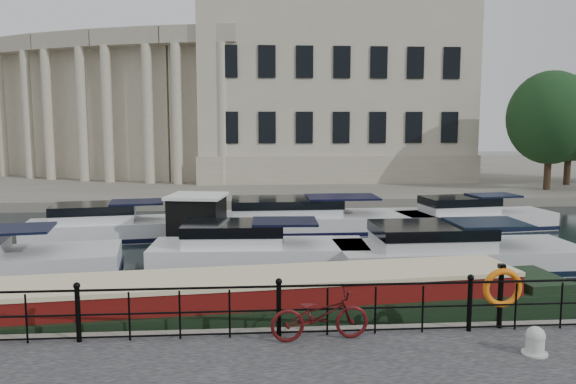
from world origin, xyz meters
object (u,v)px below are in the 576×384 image
object	(u,v)px
mooring_bollard	(535,341)
life_ring_post	(502,289)
harbour_hut	(197,224)
bicycle	(320,315)
narrowboat	(258,308)

from	to	relation	value
mooring_bollard	life_ring_post	world-z (taller)	life_ring_post
mooring_bollard	harbour_hut	bearing A→B (deg)	121.30
bicycle	narrowboat	size ratio (longest dim) A/B	0.12
bicycle	life_ring_post	xyz separation A→B (m)	(3.92, 0.34, 0.34)
harbour_hut	life_ring_post	bearing A→B (deg)	-45.74
bicycle	harbour_hut	distance (m)	11.62
mooring_bollard	life_ring_post	distance (m)	1.47
bicycle	harbour_hut	size ratio (longest dim) A/B	0.61
mooring_bollard	narrowboat	size ratio (longest dim) A/B	0.03
mooring_bollard	narrowboat	xyz separation A→B (m)	(-5.17, 3.59, -0.44)
bicycle	life_ring_post	distance (m)	3.95
harbour_hut	bicycle	bearing A→B (deg)	-62.91
life_ring_post	narrowboat	distance (m)	5.69
bicycle	harbour_hut	bearing A→B (deg)	11.43
life_ring_post	harbour_hut	world-z (taller)	harbour_hut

